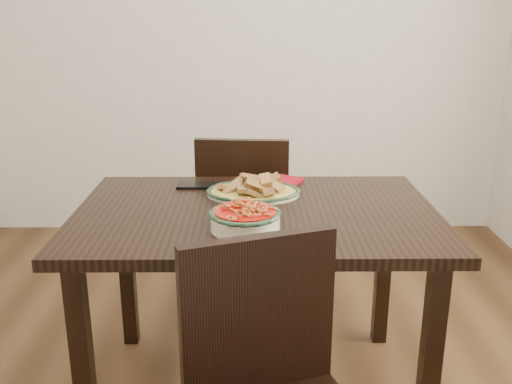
{
  "coord_description": "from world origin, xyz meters",
  "views": [
    {
      "loc": [
        0.1,
        -1.96,
        1.43
      ],
      "look_at": [
        0.12,
        -0.01,
        0.81
      ],
      "focal_mm": 40.0,
      "sensor_mm": 36.0,
      "label": 1
    }
  ],
  "objects_px": {
    "chair_far": "(244,215)",
    "dining_table": "(256,233)",
    "smartphone": "(197,185)",
    "fish_plate": "(253,184)",
    "noodle_bowl": "(245,217)"
  },
  "relations": [
    {
      "from": "noodle_bowl",
      "to": "fish_plate",
      "type": "bearing_deg",
      "value": 85.72
    },
    {
      "from": "dining_table",
      "to": "fish_plate",
      "type": "height_order",
      "value": "fish_plate"
    },
    {
      "from": "fish_plate",
      "to": "noodle_bowl",
      "type": "relative_size",
      "value": 1.51
    },
    {
      "from": "smartphone",
      "to": "dining_table",
      "type": "bearing_deg",
      "value": -49.15
    },
    {
      "from": "fish_plate",
      "to": "dining_table",
      "type": "bearing_deg",
      "value": -86.83
    },
    {
      "from": "chair_far",
      "to": "smartphone",
      "type": "xyz_separation_m",
      "value": [
        -0.19,
        -0.36,
        0.26
      ]
    },
    {
      "from": "dining_table",
      "to": "noodle_bowl",
      "type": "height_order",
      "value": "noodle_bowl"
    },
    {
      "from": "fish_plate",
      "to": "noodle_bowl",
      "type": "xyz_separation_m",
      "value": [
        -0.03,
        -0.37,
        -0.0
      ]
    },
    {
      "from": "dining_table",
      "to": "smartphone",
      "type": "bearing_deg",
      "value": 129.8
    },
    {
      "from": "dining_table",
      "to": "noodle_bowl",
      "type": "distance_m",
      "value": 0.24
    },
    {
      "from": "dining_table",
      "to": "noodle_bowl",
      "type": "relative_size",
      "value": 5.48
    },
    {
      "from": "chair_far",
      "to": "fish_plate",
      "type": "bearing_deg",
      "value": 99.34
    },
    {
      "from": "chair_far",
      "to": "dining_table",
      "type": "bearing_deg",
      "value": 98.86
    },
    {
      "from": "dining_table",
      "to": "chair_far",
      "type": "relative_size",
      "value": 1.45
    },
    {
      "from": "chair_far",
      "to": "fish_plate",
      "type": "xyz_separation_m",
      "value": [
        0.04,
        -0.47,
        0.3
      ]
    }
  ]
}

